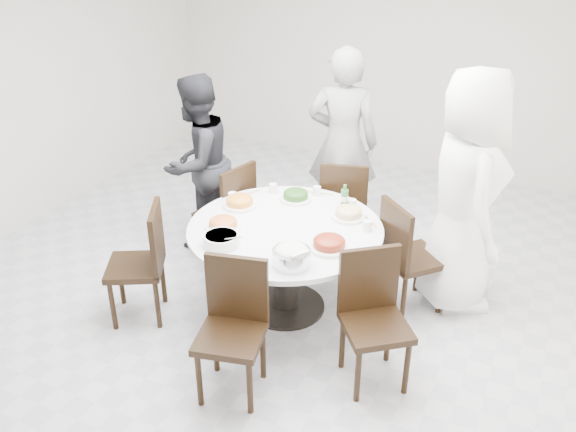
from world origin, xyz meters
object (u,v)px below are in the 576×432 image
at_px(diner_middle, 343,143).
at_px(diner_left, 197,163).
at_px(chair_n, 344,205).
at_px(chair_s, 230,334).
at_px(soup_bowl, 221,240).
at_px(chair_ne, 414,256).
at_px(beverage_bottle, 345,197).
at_px(chair_sw, 135,264).
at_px(diner_right, 465,193).
at_px(chair_nw, 224,211).
at_px(chair_se, 376,324).
at_px(dining_table, 285,268).
at_px(rice_bowl, 292,258).

bearing_deg(diner_middle, diner_left, 20.34).
bearing_deg(chair_n, chair_s, 73.12).
bearing_deg(soup_bowl, chair_ne, 36.57).
bearing_deg(beverage_bottle, diner_left, 173.35).
xyz_separation_m(chair_sw, diner_right, (2.20, 1.30, 0.50)).
distance_m(chair_nw, chair_sw, 1.08).
height_order(chair_nw, chair_se, same).
distance_m(chair_ne, chair_nw, 1.75).
distance_m(diner_left, soup_bowl, 1.43).
distance_m(chair_ne, chair_sw, 2.18).
bearing_deg(chair_sw, dining_table, 91.56).
bearing_deg(soup_bowl, rice_bowl, -3.24).
bearing_deg(chair_nw, dining_table, 73.10).
bearing_deg(diner_left, chair_s, 44.09).
bearing_deg(diner_middle, chair_se, 102.41).
bearing_deg(chair_n, chair_nw, 14.74).
xyz_separation_m(dining_table, soup_bowl, (-0.30, -0.44, 0.42)).
bearing_deg(dining_table, diner_left, 151.35).
bearing_deg(rice_bowl, diner_right, 52.23).
distance_m(chair_n, beverage_bottle, 0.72).
bearing_deg(chair_s, diner_middle, 80.88).
relative_size(chair_s, diner_left, 0.58).
bearing_deg(chair_ne, diner_left, 37.34).
distance_m(dining_table, rice_bowl, 0.69).
relative_size(dining_table, soup_bowl, 5.74).
bearing_deg(chair_n, chair_sw, 39.44).
xyz_separation_m(diner_middle, rice_bowl, (0.36, -1.92, -0.11)).
relative_size(chair_nw, soup_bowl, 3.64).
bearing_deg(diner_right, chair_se, 140.27).
relative_size(chair_s, beverage_bottle, 4.54).
xyz_separation_m(chair_s, diner_left, (-1.30, 1.67, 0.34)).
xyz_separation_m(dining_table, chair_se, (0.91, -0.50, 0.10)).
relative_size(chair_ne, rice_bowl, 3.59).
bearing_deg(chair_sw, soup_bowl, 73.06).
bearing_deg(chair_ne, rice_bowl, 98.58).
xyz_separation_m(chair_nw, diner_right, (2.03, 0.23, 0.50)).
bearing_deg(chair_sw, chair_se, 63.90).
relative_size(dining_table, chair_s, 1.58).
xyz_separation_m(diner_left, beverage_bottle, (1.51, -0.18, 0.04)).
relative_size(rice_bowl, soup_bowl, 1.01).
xyz_separation_m(chair_n, diner_right, (1.10, -0.34, 0.50)).
relative_size(dining_table, rice_bowl, 5.66).
distance_m(chair_nw, diner_middle, 1.30).
height_order(chair_n, diner_right, diner_right).
bearing_deg(diner_middle, beverage_bottle, 97.13).
bearing_deg(rice_bowl, chair_s, -109.11).
height_order(chair_n, beverage_bottle, beverage_bottle).
relative_size(diner_middle, soup_bowl, 7.03).
xyz_separation_m(diner_right, rice_bowl, (-0.92, -1.19, -0.17)).
xyz_separation_m(chair_n, chair_se, (0.81, -1.56, 0.00)).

